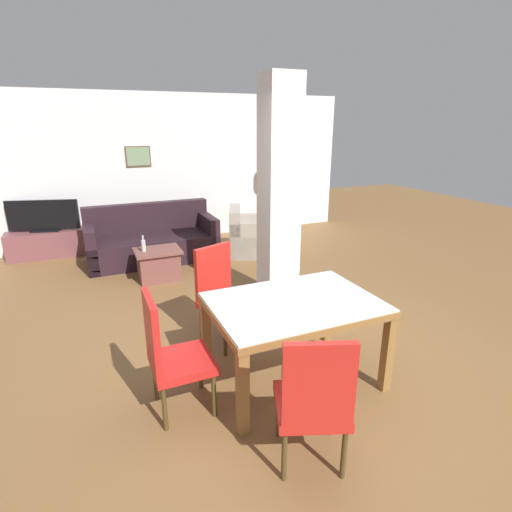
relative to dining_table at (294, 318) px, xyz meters
name	(u,v)px	position (x,y,z in m)	size (l,w,h in m)	color
ground_plane	(292,378)	(0.00, 0.00, -0.60)	(18.00, 18.00, 0.00)	brown
back_wall	(168,169)	(0.00, 4.96, 0.75)	(7.20, 0.09, 2.70)	silver
divider_pillar	(279,197)	(0.58, 1.47, 0.75)	(0.40, 0.39, 2.70)	silver
dining_table	(294,318)	(0.00, 0.00, 0.00)	(1.41, 1.00, 0.76)	olive
dining_chair_head_left	(170,352)	(-1.06, 0.00, -0.07)	(0.46, 0.46, 1.00)	red
dining_chair_near_left	(314,399)	(-0.35, -0.90, -0.07)	(0.59, 0.59, 1.00)	red
dining_chair_far_left	(221,292)	(-0.35, 0.91, -0.07)	(0.59, 0.59, 1.00)	red
sofa	(152,242)	(-0.57, 3.82, -0.30)	(2.05, 0.92, 0.90)	black
armchair	(252,237)	(1.09, 3.48, -0.32)	(1.10, 1.10, 0.80)	#9E9487
coffee_table	(159,264)	(-0.64, 2.88, -0.37)	(0.64, 0.51, 0.45)	brown
bottle	(143,245)	(-0.83, 2.87, -0.06)	(0.06, 0.06, 0.23)	#B2B7BC
tv_stand	(48,244)	(-2.17, 4.68, -0.37)	(1.26, 0.40, 0.45)	brown
tv_screen	(43,216)	(-2.17, 4.68, 0.10)	(1.10, 0.34, 0.53)	black
floor_lamp	(282,162)	(2.05, 4.27, 0.86)	(0.31, 0.31, 1.74)	#B7B7BC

